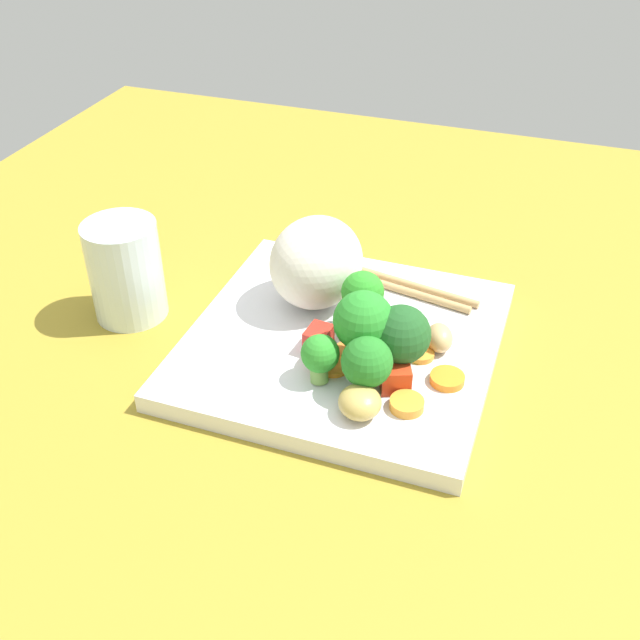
# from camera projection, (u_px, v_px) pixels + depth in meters

# --- Properties ---
(ground_plane) EXTENTS (1.10, 1.10, 0.02)m
(ground_plane) POSITION_uv_depth(u_px,v_px,m) (342.00, 359.00, 0.68)
(ground_plane) COLOR olive
(square_plate) EXTENTS (0.26, 0.26, 0.02)m
(square_plate) POSITION_uv_depth(u_px,v_px,m) (343.00, 343.00, 0.67)
(square_plate) COLOR white
(square_plate) RESTS_ON ground_plane
(rice_mound) EXTENTS (0.11, 0.10, 0.08)m
(rice_mound) POSITION_uv_depth(u_px,v_px,m) (316.00, 263.00, 0.68)
(rice_mound) COLOR silver
(rice_mound) RESTS_ON square_plate
(broccoli_floret_0) EXTENTS (0.04, 0.04, 0.06)m
(broccoli_floret_0) POSITION_uv_depth(u_px,v_px,m) (363.00, 295.00, 0.64)
(broccoli_floret_0) COLOR #7BB65C
(broccoli_floret_0) RESTS_ON square_plate
(broccoli_floret_1) EXTENTS (0.04, 0.04, 0.05)m
(broccoli_floret_1) POSITION_uv_depth(u_px,v_px,m) (367.00, 363.00, 0.58)
(broccoli_floret_1) COLOR #67B14E
(broccoli_floret_1) RESTS_ON square_plate
(broccoli_floret_2) EXTENTS (0.05, 0.05, 0.07)m
(broccoli_floret_2) POSITION_uv_depth(u_px,v_px,m) (364.00, 322.00, 0.60)
(broccoli_floret_2) COLOR #5E8F3E
(broccoli_floret_2) RESTS_ON square_plate
(broccoli_floret_3) EXTENTS (0.03, 0.03, 0.04)m
(broccoli_floret_3) POSITION_uv_depth(u_px,v_px,m) (321.00, 356.00, 0.60)
(broccoli_floret_3) COLOR #82B556
(broccoli_floret_3) RESTS_ON square_plate
(broccoli_floret_4) EXTENTS (0.05, 0.05, 0.06)m
(broccoli_floret_4) POSITION_uv_depth(u_px,v_px,m) (401.00, 336.00, 0.60)
(broccoli_floret_4) COLOR #74AE46
(broccoli_floret_4) RESTS_ON square_plate
(carrot_slice_0) EXTENTS (0.04, 0.04, 0.01)m
(carrot_slice_0) POSITION_uv_depth(u_px,v_px,m) (447.00, 379.00, 0.61)
(carrot_slice_0) COLOR orange
(carrot_slice_0) RESTS_ON square_plate
(carrot_slice_1) EXTENTS (0.03, 0.03, 0.00)m
(carrot_slice_1) POSITION_uv_depth(u_px,v_px,m) (333.00, 365.00, 0.63)
(carrot_slice_1) COLOR orange
(carrot_slice_1) RESTS_ON square_plate
(carrot_slice_2) EXTENTS (0.03, 0.03, 0.00)m
(carrot_slice_2) POSITION_uv_depth(u_px,v_px,m) (348.00, 351.00, 0.64)
(carrot_slice_2) COLOR orange
(carrot_slice_2) RESTS_ON square_plate
(carrot_slice_3) EXTENTS (0.03, 0.03, 0.01)m
(carrot_slice_3) POSITION_uv_depth(u_px,v_px,m) (407.00, 404.00, 0.58)
(carrot_slice_3) COLOR orange
(carrot_slice_3) RESTS_ON square_plate
(carrot_slice_4) EXTENTS (0.03, 0.03, 0.01)m
(carrot_slice_4) POSITION_uv_depth(u_px,v_px,m) (421.00, 354.00, 0.64)
(carrot_slice_4) COLOR #FC9D33
(carrot_slice_4) RESTS_ON square_plate
(pepper_chunk_0) EXTENTS (0.03, 0.03, 0.02)m
(pepper_chunk_0) POSITION_uv_depth(u_px,v_px,m) (395.00, 377.00, 0.60)
(pepper_chunk_0) COLOR red
(pepper_chunk_0) RESTS_ON square_plate
(pepper_chunk_1) EXTENTS (0.03, 0.03, 0.02)m
(pepper_chunk_1) POSITION_uv_depth(u_px,v_px,m) (381.00, 335.00, 0.64)
(pepper_chunk_1) COLOR red
(pepper_chunk_1) RESTS_ON square_plate
(pepper_chunk_2) EXTENTS (0.03, 0.02, 0.02)m
(pepper_chunk_2) POSITION_uv_depth(u_px,v_px,m) (318.00, 339.00, 0.64)
(pepper_chunk_2) COLOR red
(pepper_chunk_2) RESTS_ON square_plate
(chicken_piece_0) EXTENTS (0.05, 0.04, 0.02)m
(chicken_piece_0) POSITION_uv_depth(u_px,v_px,m) (360.00, 402.00, 0.58)
(chicken_piece_0) COLOR tan
(chicken_piece_0) RESTS_ON square_plate
(chicken_piece_1) EXTENTS (0.04, 0.03, 0.02)m
(chicken_piece_1) POSITION_uv_depth(u_px,v_px,m) (440.00, 338.00, 0.64)
(chicken_piece_1) COLOR tan
(chicken_piece_1) RESTS_ON square_plate
(chicken_piece_2) EXTENTS (0.03, 0.04, 0.02)m
(chicken_piece_2) POSITION_uv_depth(u_px,v_px,m) (409.00, 328.00, 0.66)
(chicken_piece_2) COLOR tan
(chicken_piece_2) RESTS_ON square_plate
(chopstick_pair) EXTENTS (0.06, 0.20, 0.01)m
(chopstick_pair) POSITION_uv_depth(u_px,v_px,m) (376.00, 278.00, 0.73)
(chopstick_pair) COLOR tan
(chopstick_pair) RESTS_ON square_plate
(drinking_glass) EXTENTS (0.07, 0.07, 0.09)m
(drinking_glass) POSITION_uv_depth(u_px,v_px,m) (126.00, 271.00, 0.69)
(drinking_glass) COLOR silver
(drinking_glass) RESTS_ON ground_plane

